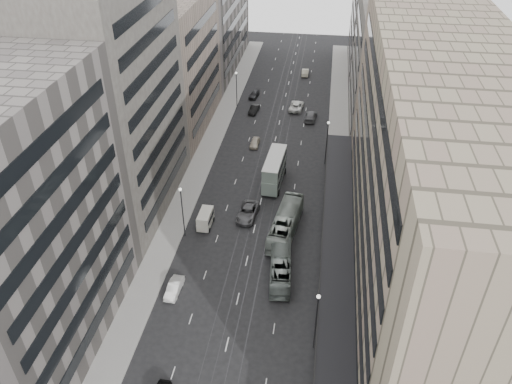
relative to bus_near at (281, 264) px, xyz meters
The scene contains 26 objects.
ground 8.13m from the bus_near, 126.64° to the right, with size 220.00×220.00×0.00m, color black.
sidewalk_right 31.96m from the bus_near, 76.90° to the left, with size 4.00×125.00×0.15m, color gray.
sidewalk_left 35.36m from the bus_near, 118.32° to the left, with size 4.00×125.00×0.15m, color gray.
department_store 21.47m from the bus_near, ahead, with size 19.20×60.00×30.00m.
building_right_mid 49.69m from the bus_near, 69.84° to the left, with size 15.00×28.00×24.00m, color #44403B.
building_right_far 78.43m from the bus_near, 77.52° to the left, with size 15.00×32.00×28.00m, color slate.
building_left_a 32.84m from the bus_near, 151.26° to the right, with size 15.00×28.00×30.00m, color slate.
building_left_b 32.98m from the bus_near, 154.37° to the left, with size 15.00×26.00×34.00m, color #44403B.
building_left_c 48.76m from the bus_near, 123.55° to the left, with size 15.00×28.00×25.00m, color #7B6B60.
building_left_d 78.20m from the bus_near, 109.89° to the left, with size 15.00×38.00×28.00m, color slate.
lamp_right_near 12.96m from the bus_near, 66.58° to the right, with size 0.44×0.44×8.32m.
lamp_right_far 29.25m from the bus_near, 80.20° to the left, with size 0.44×0.44×8.32m.
lamp_left_near 15.94m from the bus_near, 158.84° to the left, with size 0.44×0.44×8.32m.
lamp_left_far 50.84m from the bus_near, 106.57° to the left, with size 0.44×0.44×8.32m.
bus_near is the anchor object (origin of this frame).
bus_far 8.44m from the bus_near, 91.23° to the left, with size 2.89×12.36×3.44m, color #929D94.
double_decker 21.32m from the bus_near, 98.81° to the left, with size 3.34×9.40×5.06m.
panel_van 14.56m from the bus_near, 145.48° to the left, with size 2.00×3.95×2.47m.
sedan_1 14.00m from the bus_near, 157.19° to the right, with size 1.47×4.23×1.39m, color silver.
sedan_2 12.97m from the bus_near, 118.58° to the left, with size 2.72×5.89×1.64m, color #545356.
sedan_4 34.28m from the bus_near, 104.09° to the left, with size 1.57×3.91×1.33m, color #C0B49F.
sedan_5 48.67m from the bus_near, 102.57° to the left, with size 1.53×4.39×1.45m, color black.
sedan_6 50.34m from the bus_near, 92.08° to the left, with size 2.70×5.86×1.63m, color white.
sedan_7 45.79m from the bus_near, 88.20° to the left, with size 2.16×5.30×1.54m, color #505052.
sedan_8 56.35m from the bus_near, 102.02° to the left, with size 1.72×4.29×1.46m, color #242426.
sedan_9 70.23m from the bus_near, 91.01° to the left, with size 1.59×4.56×1.50m, color #B8B399.
Camera 1 is at (8.52, -41.72, 46.21)m, focal length 35.00 mm.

